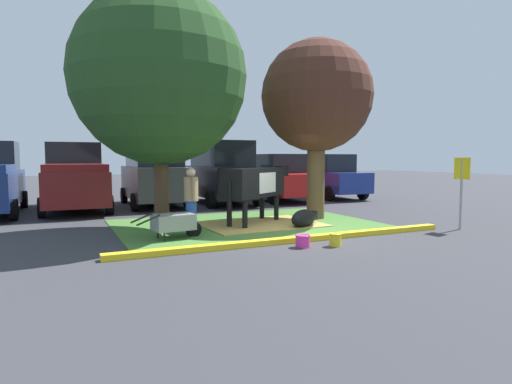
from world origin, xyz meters
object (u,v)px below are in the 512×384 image
at_px(suv_dark_grey, 154,173).
at_px(person_handler, 191,199).
at_px(cow_holstein, 256,183).
at_px(shade_tree_right, 317,97).
at_px(wheelbarrow, 174,222).
at_px(parking_sign, 462,179).
at_px(sedan_red, 278,178).
at_px(calf_lying, 304,218).
at_px(suv_black, 221,172).
at_px(pickup_truck_maroon, 75,179).
at_px(bucket_yellow, 335,239).
at_px(shade_tree_left, 159,77).
at_px(bucket_pink, 303,241).
at_px(sedan_blue, 328,177).

bearing_deg(suv_dark_grey, person_handler, -94.43).
bearing_deg(cow_holstein, shade_tree_right, 3.54).
height_order(wheelbarrow, parking_sign, parking_sign).
relative_size(shade_tree_right, sedan_red, 1.21).
bearing_deg(cow_holstein, calf_lying, -48.13).
relative_size(cow_holstein, parking_sign, 1.50).
height_order(calf_lying, suv_dark_grey, suv_dark_grey).
relative_size(suv_dark_grey, suv_black, 1.00).
distance_m(pickup_truck_maroon, suv_dark_grey, 2.83).
xyz_separation_m(calf_lying, bucket_yellow, (-0.73, -2.42, -0.09)).
bearing_deg(suv_black, wheelbarrow, -118.75).
relative_size(shade_tree_left, suv_black, 1.31).
bearing_deg(parking_sign, bucket_pink, -178.27).
relative_size(cow_holstein, suv_dark_grey, 0.60).
bearing_deg(suv_dark_grey, sedan_red, -3.05).
xyz_separation_m(parking_sign, suv_black, (-3.38, 8.58, -0.05)).
height_order(cow_holstein, wheelbarrow, cow_holstein).
distance_m(wheelbarrow, suv_dark_grey, 7.20).
relative_size(shade_tree_right, parking_sign, 2.88).
bearing_deg(pickup_truck_maroon, shade_tree_right, -40.58).
relative_size(parking_sign, sedan_red, 0.42).
height_order(shade_tree_right, person_handler, shade_tree_right).
relative_size(bucket_pink, bucket_yellow, 1.18).
bearing_deg(person_handler, shade_tree_left, 116.42).
xyz_separation_m(suv_dark_grey, suv_black, (2.66, -0.35, 0.00)).
height_order(wheelbarrow, bucket_pink, wheelbarrow).
bearing_deg(bucket_pink, person_handler, 125.96).
xyz_separation_m(cow_holstein, suv_dark_grey, (-1.63, 5.83, 0.11)).
xyz_separation_m(wheelbarrow, pickup_truck_maroon, (-1.81, 6.96, 0.73)).
relative_size(parking_sign, suv_black, 0.40).
distance_m(bucket_yellow, suv_black, 9.05).
xyz_separation_m(shade_tree_right, bucket_pink, (-2.53, -3.38, -3.52)).
height_order(person_handler, sedan_red, sedan_red).
xyz_separation_m(shade_tree_right, sedan_blue, (4.39, 5.64, -2.68)).
xyz_separation_m(cow_holstein, suv_black, (1.03, 5.47, 0.11)).
height_order(cow_holstein, sedan_blue, sedan_blue).
height_order(calf_lying, pickup_truck_maroon, pickup_truck_maroon).
xyz_separation_m(bucket_pink, pickup_truck_maroon, (-4.00, 8.97, 0.98)).
bearing_deg(shade_tree_left, calf_lying, -17.21).
height_order(calf_lying, parking_sign, parking_sign).
relative_size(suv_dark_grey, sedan_red, 1.05).
distance_m(calf_lying, person_handler, 3.16).
bearing_deg(shade_tree_left, sedan_red, 40.85).
bearing_deg(sedan_blue, calf_lying, -129.02).
bearing_deg(parking_sign, suv_dark_grey, 124.08).
xyz_separation_m(shade_tree_right, sedan_red, (1.63, 5.42, -2.68)).
distance_m(parking_sign, sedan_blue, 9.11).
relative_size(shade_tree_right, suv_dark_grey, 1.16).
bearing_deg(bucket_pink, sedan_red, 64.71).
xyz_separation_m(calf_lying, person_handler, (-3.09, 0.13, 0.64)).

